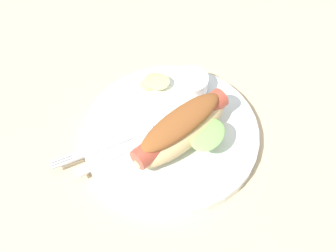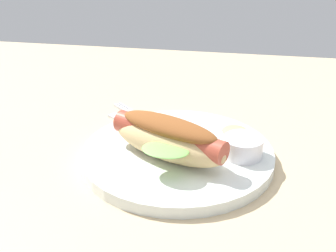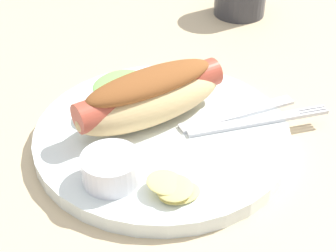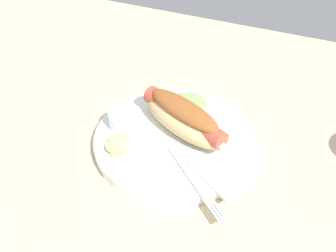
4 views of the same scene
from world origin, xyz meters
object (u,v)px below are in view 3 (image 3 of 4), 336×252
(hot_dog, at_px, (150,95))
(knife, at_px, (238,114))
(plate, at_px, (162,135))
(fork, at_px, (256,121))
(chips_pile, at_px, (173,188))
(sauce_ramekin, at_px, (111,168))

(hot_dog, xyz_separation_m, knife, (0.05, -0.07, -0.03))
(plate, height_order, fork, fork)
(plate, relative_size, chips_pile, 4.61)
(hot_dog, xyz_separation_m, chips_pile, (-0.08, -0.08, -0.02))
(plate, bearing_deg, fork, -52.27)
(sauce_ramekin, height_order, fork, sauce_ramekin)
(plate, distance_m, hot_dog, 0.04)
(hot_dog, xyz_separation_m, sauce_ramekin, (-0.10, -0.02, -0.02))
(chips_pile, bearing_deg, sauce_ramekin, 103.41)
(hot_dog, relative_size, knife, 1.31)
(knife, relative_size, chips_pile, 2.36)
(fork, relative_size, chips_pile, 2.16)
(plate, distance_m, sauce_ramekin, 0.09)
(fork, bearing_deg, knife, 125.10)
(sauce_ramekin, xyz_separation_m, knife, (0.15, -0.05, -0.01))
(plate, height_order, chips_pile, chips_pile)
(plate, relative_size, knife, 1.95)
(fork, bearing_deg, sauce_ramekin, -164.39)
(knife, bearing_deg, plate, 173.33)
(chips_pile, bearing_deg, hot_dog, 42.91)
(plate, relative_size, fork, 2.14)
(knife, height_order, chips_pile, chips_pile)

